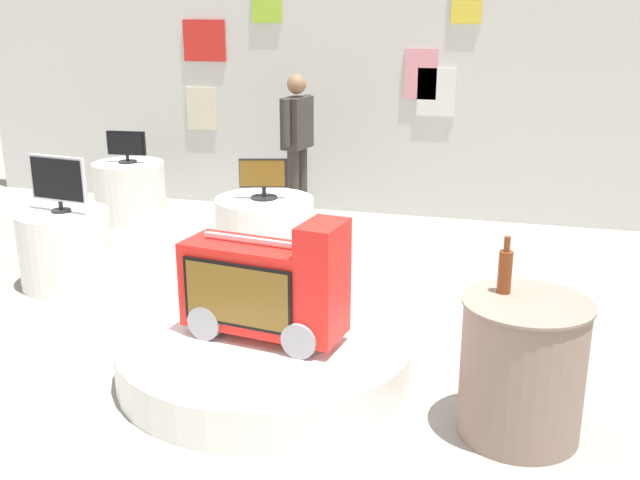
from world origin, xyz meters
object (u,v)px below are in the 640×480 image
(bottle_on_side_table, at_px, (505,270))
(tv_on_center_rear, at_px, (263,178))
(tv_on_left_rear, at_px, (58,181))
(display_pedestal_center_rear, at_px, (265,233))
(novelty_firetruck_tv, at_px, (266,290))
(side_table_round, at_px, (522,367))
(shopper_browsing_near_truck, at_px, (297,140))
(tv_on_right_rear, at_px, (126,146))
(display_pedestal_left_rear, at_px, (65,248))
(display_pedestal_right_rear, at_px, (130,191))
(main_display_pedestal, at_px, (265,355))

(bottle_on_side_table, bearing_deg, tv_on_center_rear, 134.74)
(tv_on_left_rear, height_order, display_pedestal_center_rear, tv_on_left_rear)
(novelty_firetruck_tv, distance_m, side_table_round, 1.60)
(bottle_on_side_table, height_order, shopper_browsing_near_truck, shopper_browsing_near_truck)
(bottle_on_side_table, xyz_separation_m, shopper_browsing_near_truck, (-2.22, 3.45, 0.04))
(side_table_round, distance_m, shopper_browsing_near_truck, 4.29)
(tv_on_left_rear, height_order, tv_on_right_rear, tv_on_left_rear)
(display_pedestal_left_rear, distance_m, display_pedestal_center_rear, 1.72)
(tv_on_left_rear, distance_m, tv_on_right_rear, 2.07)
(novelty_firetruck_tv, relative_size, shopper_browsing_near_truck, 0.66)
(tv_on_left_rear, relative_size, display_pedestal_right_rear, 0.71)
(shopper_browsing_near_truck, bearing_deg, tv_on_center_rear, -86.39)
(tv_on_center_rear, bearing_deg, tv_on_left_rear, -149.54)
(main_display_pedestal, relative_size, bottle_on_side_table, 5.90)
(main_display_pedestal, relative_size, tv_on_right_rear, 4.29)
(display_pedestal_left_rear, distance_m, side_table_round, 4.00)
(side_table_round, bearing_deg, shopper_browsing_near_truck, 123.54)
(display_pedestal_left_rear, xyz_separation_m, tv_on_center_rear, (1.48, 0.87, 0.51))
(novelty_firetruck_tv, xyz_separation_m, side_table_round, (1.56, -0.28, -0.19))
(display_pedestal_right_rear, relative_size, shopper_browsing_near_truck, 0.48)
(novelty_firetruck_tv, relative_size, display_pedestal_right_rear, 1.37)
(display_pedestal_center_rear, bearing_deg, tv_on_left_rear, -149.45)
(display_pedestal_center_rear, distance_m, shopper_browsing_near_truck, 1.44)
(side_table_round, bearing_deg, tv_on_right_rear, 141.46)
(novelty_firetruck_tv, relative_size, display_pedestal_center_rear, 1.21)
(display_pedestal_right_rear, bearing_deg, main_display_pedestal, -49.23)
(tv_on_center_rear, distance_m, bottle_on_side_table, 3.04)
(display_pedestal_right_rear, xyz_separation_m, bottle_on_side_table, (4.13, -3.30, 0.59))
(main_display_pedestal, distance_m, novelty_firetruck_tv, 0.46)
(novelty_firetruck_tv, distance_m, bottle_on_side_table, 1.48)
(tv_on_right_rear, xyz_separation_m, side_table_round, (4.26, -3.40, -0.43))
(main_display_pedestal, height_order, shopper_browsing_near_truck, shopper_browsing_near_truck)
(novelty_firetruck_tv, height_order, bottle_on_side_table, bottle_on_side_table)
(novelty_firetruck_tv, height_order, display_pedestal_left_rear, novelty_firetruck_tv)
(display_pedestal_left_rear, height_order, side_table_round, side_table_round)
(main_display_pedestal, bearing_deg, side_table_round, -10.34)
(display_pedestal_center_rear, xyz_separation_m, bottle_on_side_table, (2.14, -2.16, 0.59))
(bottle_on_side_table, bearing_deg, tv_on_right_rear, 141.40)
(tv_on_right_rear, height_order, shopper_browsing_near_truck, shopper_browsing_near_truck)
(tv_on_left_rear, bearing_deg, main_display_pedestal, -26.80)
(main_display_pedestal, xyz_separation_m, tv_on_center_rear, (-0.69, 1.97, 0.70))
(tv_on_right_rear, xyz_separation_m, bottle_on_side_table, (4.13, -3.30, 0.08))
(novelty_firetruck_tv, relative_size, tv_on_center_rear, 2.51)
(display_pedestal_right_rear, bearing_deg, novelty_firetruck_tv, -49.11)
(novelty_firetruck_tv, bearing_deg, display_pedestal_center_rear, 109.71)
(tv_on_left_rear, xyz_separation_m, display_pedestal_center_rear, (1.48, 0.87, -0.59))
(tv_on_center_rear, xyz_separation_m, side_table_round, (2.27, -2.26, -0.43))
(shopper_browsing_near_truck, bearing_deg, tv_on_left_rear, -122.91)
(display_pedestal_center_rear, relative_size, display_pedestal_right_rear, 1.13)
(shopper_browsing_near_truck, bearing_deg, novelty_firetruck_tv, -76.38)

